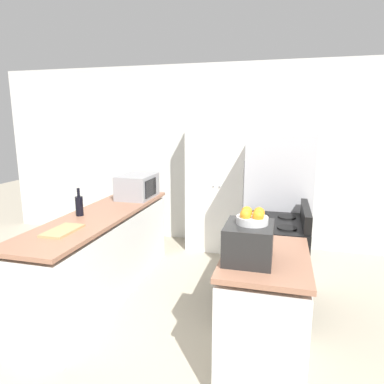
{
  "coord_description": "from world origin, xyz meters",
  "views": [
    {
      "loc": [
        0.92,
        -1.76,
        1.8
      ],
      "look_at": [
        0.0,
        1.74,
        1.05
      ],
      "focal_mm": 32.0,
      "sensor_mm": 36.0,
      "label": 1
    }
  ],
  "objects_px": {
    "stove": "(271,265)",
    "toaster_oven": "(248,242)",
    "wine_bottle": "(79,205)",
    "refrigerator": "(278,207)",
    "microwave": "(137,186)",
    "fruit_bowl": "(252,217)",
    "pantry_cabinet": "(220,183)"
  },
  "relations": [
    {
      "from": "fruit_bowl",
      "to": "stove",
      "type": "bearing_deg",
      "value": 82.91
    },
    {
      "from": "microwave",
      "to": "wine_bottle",
      "type": "bearing_deg",
      "value": -104.28
    },
    {
      "from": "refrigerator",
      "to": "microwave",
      "type": "height_order",
      "value": "refrigerator"
    },
    {
      "from": "refrigerator",
      "to": "wine_bottle",
      "type": "height_order",
      "value": "refrigerator"
    },
    {
      "from": "microwave",
      "to": "fruit_bowl",
      "type": "distance_m",
      "value": 2.18
    },
    {
      "from": "stove",
      "to": "wine_bottle",
      "type": "bearing_deg",
      "value": -171.55
    },
    {
      "from": "toaster_oven",
      "to": "refrigerator",
      "type": "bearing_deg",
      "value": 84.53
    },
    {
      "from": "wine_bottle",
      "to": "refrigerator",
      "type": "bearing_deg",
      "value": 29.2
    },
    {
      "from": "microwave",
      "to": "fruit_bowl",
      "type": "xyz_separation_m",
      "value": [
        1.52,
        -1.56,
        0.15
      ]
    },
    {
      "from": "microwave",
      "to": "wine_bottle",
      "type": "distance_m",
      "value": 0.93
    },
    {
      "from": "refrigerator",
      "to": "fruit_bowl",
      "type": "height_order",
      "value": "refrigerator"
    },
    {
      "from": "wine_bottle",
      "to": "toaster_oven",
      "type": "xyz_separation_m",
      "value": [
        1.73,
        -0.68,
        0.02
      ]
    },
    {
      "from": "microwave",
      "to": "toaster_oven",
      "type": "relative_size",
      "value": 1.41
    },
    {
      "from": "wine_bottle",
      "to": "toaster_oven",
      "type": "height_order",
      "value": "wine_bottle"
    },
    {
      "from": "refrigerator",
      "to": "wine_bottle",
      "type": "xyz_separation_m",
      "value": [
        -1.89,
        -1.06,
        0.15
      ]
    },
    {
      "from": "refrigerator",
      "to": "microwave",
      "type": "xyz_separation_m",
      "value": [
        -1.67,
        -0.16,
        0.19
      ]
    },
    {
      "from": "wine_bottle",
      "to": "pantry_cabinet",
      "type": "bearing_deg",
      "value": 58.3
    },
    {
      "from": "stove",
      "to": "refrigerator",
      "type": "relative_size",
      "value": 0.62
    },
    {
      "from": "microwave",
      "to": "wine_bottle",
      "type": "height_order",
      "value": "microwave"
    },
    {
      "from": "microwave",
      "to": "toaster_oven",
      "type": "height_order",
      "value": "microwave"
    },
    {
      "from": "microwave",
      "to": "toaster_oven",
      "type": "distance_m",
      "value": 2.18
    },
    {
      "from": "pantry_cabinet",
      "to": "stove",
      "type": "distance_m",
      "value": 1.75
    },
    {
      "from": "wine_bottle",
      "to": "stove",
      "type": "bearing_deg",
      "value": 8.45
    },
    {
      "from": "refrigerator",
      "to": "stove",
      "type": "bearing_deg",
      "value": -92.35
    },
    {
      "from": "pantry_cabinet",
      "to": "refrigerator",
      "type": "bearing_deg",
      "value": -41.44
    },
    {
      "from": "toaster_oven",
      "to": "wine_bottle",
      "type": "bearing_deg",
      "value": 158.4
    },
    {
      "from": "stove",
      "to": "refrigerator",
      "type": "bearing_deg",
      "value": 87.65
    },
    {
      "from": "microwave",
      "to": "refrigerator",
      "type": "bearing_deg",
      "value": 5.53
    },
    {
      "from": "stove",
      "to": "refrigerator",
      "type": "height_order",
      "value": "refrigerator"
    },
    {
      "from": "pantry_cabinet",
      "to": "microwave",
      "type": "height_order",
      "value": "pantry_cabinet"
    },
    {
      "from": "stove",
      "to": "toaster_oven",
      "type": "relative_size",
      "value": 2.76
    },
    {
      "from": "stove",
      "to": "fruit_bowl",
      "type": "bearing_deg",
      "value": -97.09
    }
  ]
}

